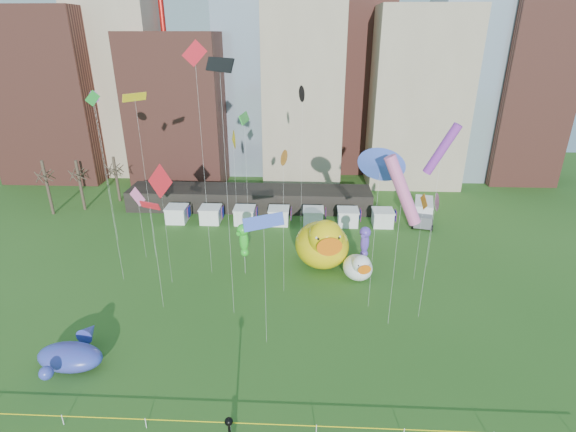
{
  "coord_description": "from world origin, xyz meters",
  "views": [
    {
      "loc": [
        5.06,
        -21.83,
        25.79
      ],
      "look_at": [
        3.54,
        10.6,
        12.0
      ],
      "focal_mm": 27.0,
      "sensor_mm": 36.0,
      "label": 1
    }
  ],
  "objects_px": {
    "seahorse_green": "(244,238)",
    "seahorse_purple": "(365,240)",
    "small_duck": "(358,267)",
    "box_truck": "(423,211)",
    "whale_inflatable": "(71,355)",
    "big_duck": "(323,243)"
  },
  "relations": [
    {
      "from": "box_truck",
      "to": "small_duck",
      "type": "bearing_deg",
      "value": -109.58
    },
    {
      "from": "small_duck",
      "to": "box_truck",
      "type": "relative_size",
      "value": 0.66
    },
    {
      "from": "small_duck",
      "to": "seahorse_purple",
      "type": "height_order",
      "value": "seahorse_purple"
    },
    {
      "from": "big_duck",
      "to": "seahorse_green",
      "type": "xyz_separation_m",
      "value": [
        -8.95,
        -2.13,
        1.55
      ]
    },
    {
      "from": "whale_inflatable",
      "to": "big_duck",
      "type": "bearing_deg",
      "value": 44.9
    },
    {
      "from": "seahorse_green",
      "to": "seahorse_purple",
      "type": "xyz_separation_m",
      "value": [
        13.83,
        2.05,
        -0.94
      ]
    },
    {
      "from": "seahorse_green",
      "to": "whale_inflatable",
      "type": "distance_m",
      "value": 20.25
    },
    {
      "from": "big_duck",
      "to": "seahorse_purple",
      "type": "height_order",
      "value": "big_duck"
    },
    {
      "from": "big_duck",
      "to": "seahorse_purple",
      "type": "xyz_separation_m",
      "value": [
        4.88,
        -0.08,
        0.61
      ]
    },
    {
      "from": "small_duck",
      "to": "box_truck",
      "type": "distance_m",
      "value": 20.49
    },
    {
      "from": "small_duck",
      "to": "big_duck",
      "type": "bearing_deg",
      "value": 133.92
    },
    {
      "from": "small_duck",
      "to": "whale_inflatable",
      "type": "relative_size",
      "value": 0.67
    },
    {
      "from": "seahorse_green",
      "to": "small_duck",
      "type": "bearing_deg",
      "value": 18.49
    },
    {
      "from": "seahorse_purple",
      "to": "box_truck",
      "type": "relative_size",
      "value": 0.72
    },
    {
      "from": "whale_inflatable",
      "to": "box_truck",
      "type": "relative_size",
      "value": 0.98
    },
    {
      "from": "seahorse_purple",
      "to": "whale_inflatable",
      "type": "height_order",
      "value": "seahorse_purple"
    },
    {
      "from": "small_duck",
      "to": "seahorse_purple",
      "type": "distance_m",
      "value": 3.53
    },
    {
      "from": "seahorse_green",
      "to": "box_truck",
      "type": "height_order",
      "value": "seahorse_green"
    },
    {
      "from": "seahorse_green",
      "to": "seahorse_purple",
      "type": "height_order",
      "value": "seahorse_green"
    },
    {
      "from": "seahorse_purple",
      "to": "whale_inflatable",
      "type": "relative_size",
      "value": 0.74
    },
    {
      "from": "small_duck",
      "to": "whale_inflatable",
      "type": "distance_m",
      "value": 29.38
    },
    {
      "from": "box_truck",
      "to": "big_duck",
      "type": "bearing_deg",
      "value": -122.96
    }
  ]
}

